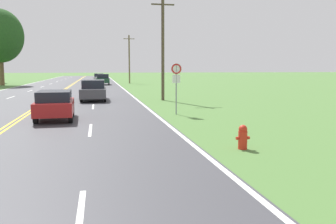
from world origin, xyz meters
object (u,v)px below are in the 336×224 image
traffic_sign (176,76)px  car_dark_grey_sedan_approaching (94,90)px  car_dark_green_hatchback_mid_near (103,79)px  tree_far_back (0,36)px  fire_hydrant (243,137)px  car_red_hatchback_nearest (55,104)px  car_silver_sedan_mid_far (99,77)px

traffic_sign → car_dark_grey_sedan_approaching: traffic_sign is taller
traffic_sign → car_dark_green_hatchback_mid_near: (-3.44, 36.14, -1.25)m
car_dark_green_hatchback_mid_near → car_dark_grey_sedan_approaching: bearing=-0.3°
tree_far_back → car_dark_grey_sedan_approaching: size_ratio=2.43×
fire_hydrant → car_dark_grey_sedan_approaching: size_ratio=0.17×
traffic_sign → car_red_hatchback_nearest: bearing=-172.1°
fire_hydrant → car_silver_sedan_mid_far: 59.59m
fire_hydrant → car_red_hatchback_nearest: car_red_hatchback_nearest is taller
car_red_hatchback_nearest → car_dark_grey_sedan_approaching: bearing=168.5°
tree_far_back → car_silver_sedan_mid_far: (14.17, 13.24, -6.42)m
traffic_sign → car_silver_sedan_mid_far: 50.96m
traffic_sign → car_dark_green_hatchback_mid_near: size_ratio=0.76×
fire_hydrant → car_dark_green_hatchback_mid_near: bearing=94.7°
tree_far_back → car_red_hatchback_nearest: bearing=-72.9°
car_dark_grey_sedan_approaching → car_dark_green_hatchback_mid_near: bearing=178.8°
fire_hydrant → car_dark_green_hatchback_mid_near: (-3.69, 44.79, 0.48)m
tree_far_back → car_red_hatchback_nearest: size_ratio=3.08×
tree_far_back → car_red_hatchback_nearest: (11.85, -38.43, -6.41)m
traffic_sign → car_silver_sedan_mid_far: size_ratio=0.61×
car_dark_green_hatchback_mid_near → car_silver_sedan_mid_far: 14.66m
car_silver_sedan_mid_far → tree_far_back: bearing=-45.1°
traffic_sign → car_red_hatchback_nearest: size_ratio=0.78×
fire_hydrant → tree_far_back: size_ratio=0.07×
traffic_sign → car_dark_grey_sedan_approaching: size_ratio=0.61×
car_red_hatchback_nearest → car_dark_green_hatchback_mid_near: 37.13m
traffic_sign → car_dark_grey_sedan_approaching: (-4.57, 9.57, -1.31)m
traffic_sign → tree_far_back: size_ratio=0.25×
traffic_sign → car_red_hatchback_nearest: 6.52m
car_silver_sedan_mid_far → car_dark_grey_sedan_approaching: bearing=1.0°
tree_far_back → car_dark_green_hatchback_mid_near: (14.73, -1.41, -6.32)m
car_dark_grey_sedan_approaching → car_silver_sedan_mid_far: bearing=-179.6°
fire_hydrant → car_dark_grey_sedan_approaching: car_dark_grey_sedan_approaching is taller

